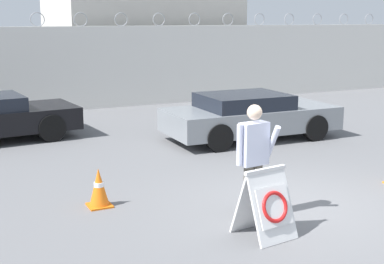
{
  "coord_description": "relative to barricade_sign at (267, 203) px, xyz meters",
  "views": [
    {
      "loc": [
        -5.28,
        -6.81,
        3.07
      ],
      "look_at": [
        -1.08,
        1.86,
        1.01
      ],
      "focal_mm": 50.0,
      "sensor_mm": 36.0,
      "label": 1
    }
  ],
  "objects": [
    {
      "name": "ground_plane",
      "position": [
        1.19,
        0.81,
        -0.5
      ],
      "size": [
        90.0,
        90.0,
        0.0
      ],
      "primitive_type": "plane",
      "color": "slate"
    },
    {
      "name": "perimeter_wall",
      "position": [
        1.19,
        11.96,
        0.91
      ],
      "size": [
        36.0,
        0.3,
        3.26
      ],
      "color": "silver",
      "rests_on": "ground_plane"
    },
    {
      "name": "building_block",
      "position": [
        4.02,
        15.9,
        1.88
      ],
      "size": [
        7.17,
        5.77,
        4.77
      ],
      "color": "beige",
      "rests_on": "ground_plane"
    },
    {
      "name": "barricade_sign",
      "position": [
        0.0,
        0.0,
        0.0
      ],
      "size": [
        0.77,
        0.81,
        1.01
      ],
      "rotation": [
        0.0,
        0.0,
        0.13
      ],
      "color": "white",
      "rests_on": "ground_plane"
    },
    {
      "name": "security_guard",
      "position": [
        0.23,
        0.73,
        0.51
      ],
      "size": [
        0.66,
        0.38,
        1.79
      ],
      "rotation": [
        0.0,
        0.0,
        0.11
      ],
      "color": "#514C42",
      "rests_on": "ground_plane"
    },
    {
      "name": "traffic_cone_mid",
      "position": [
        -1.79,
        2.26,
        -0.18
      ],
      "size": [
        0.38,
        0.38,
        0.65
      ],
      "color": "orange",
      "rests_on": "ground_plane"
    },
    {
      "name": "parked_car_rear_sedan",
      "position": [
        3.14,
        5.53,
        0.11
      ],
      "size": [
        4.48,
        2.07,
        1.18
      ],
      "rotation": [
        0.0,
        0.0,
        -0.02
      ],
      "color": "black",
      "rests_on": "ground_plane"
    }
  ]
}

